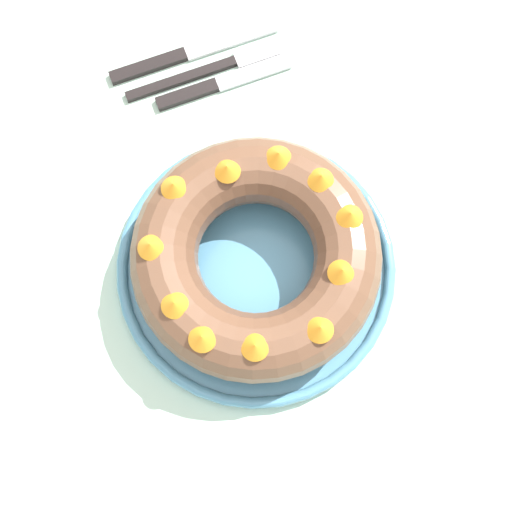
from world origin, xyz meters
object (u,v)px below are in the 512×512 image
bundt_cake (256,256)px  serving_knife (183,55)px  cake_knife (215,86)px  serving_dish (256,267)px  fork (214,68)px

bundt_cake → serving_knife: bundt_cake is taller
bundt_cake → cake_knife: bundt_cake is taller
serving_dish → cake_knife: bearing=171.5°
fork → cake_knife: 0.02m
serving_dish → cake_knife: 0.23m
serving_dish → bundt_cake: bearing=-58.8°
fork → cake_knife: cake_knife is taller
bundt_cake → cake_knife: size_ratio=1.57×
bundt_cake → serving_knife: (-0.28, 0.01, -0.05)m
serving_dish → fork: bearing=170.5°
serving_knife → bundt_cake: bearing=-4.9°
serving_knife → cake_knife: same height
fork → serving_knife: serving_knife is taller
fork → serving_knife: 0.04m
serving_dish → bundt_cake: (0.00, -0.00, 0.05)m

